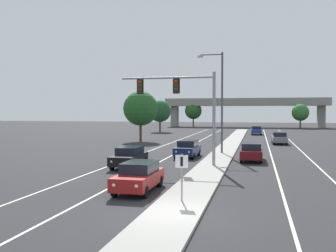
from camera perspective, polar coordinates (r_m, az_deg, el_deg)
The scene contains 20 objects.
ground_plane at distance 16.43m, azimuth 0.73°, elevation -13.10°, with size 260.00×260.00×0.00m, color #28282B.
median_island at distance 33.91m, azimuth 7.30°, elevation -4.99°, with size 2.40×110.00×0.15m, color #9E9B93.
lane_stripe_oncoming_center at distance 41.50m, azimuth 1.81°, elevation -3.74°, with size 0.14×100.00×0.01m, color silver.
lane_stripe_receding_center at distance 40.72m, azimuth 14.92°, elevation -3.93°, with size 0.14×100.00×0.01m, color silver.
edge_stripe_left at distance 42.27m, azimuth -2.59°, elevation -3.63°, with size 0.14×100.00×0.01m, color silver.
edge_stripe_right at distance 40.96m, azimuth 19.55°, elevation -3.95°, with size 0.14×100.00×0.01m, color silver.
overhead_signal_mast at distance 30.25m, azimuth 2.34°, elevation 4.11°, with size 7.55×0.44×7.20m.
median_sign_post at distance 18.04m, azimuth 2.05°, elevation -6.56°, with size 0.60×0.10×2.20m.
street_lamp_median at distance 38.85m, azimuth 7.67°, elevation 4.38°, with size 2.58×0.28×10.00m.
car_oncoming_red at distance 21.05m, azimuth -4.34°, elevation -7.40°, with size 1.82×4.47×1.58m.
car_oncoming_black at distance 29.76m, azimuth -5.76°, elevation -4.56°, with size 1.83×4.47×1.58m.
car_oncoming_navy at distance 36.18m, azimuth 2.92°, elevation -3.33°, with size 1.92×4.51×1.58m.
car_receding_darkred at distance 34.09m, azimuth 12.26°, elevation -3.73°, with size 1.88×4.49×1.58m.
car_receding_grey at distance 52.33m, azimuth 16.14°, elevation -1.68°, with size 1.87×4.49×1.58m.
car_receding_blue at distance 71.73m, azimuth 12.93°, elevation -0.60°, with size 1.88×4.49×1.58m.
overpass_bridge at distance 104.96m, azimuth 11.30°, elevation 3.02°, with size 42.40×6.40×7.65m.
tree_far_left_c at distance 104.82m, azimuth 3.76°, elevation 2.26°, with size 4.58×4.58×6.63m.
tree_far_right_a at distance 99.70m, azimuth 18.99°, elevation 1.90°, with size 4.13×4.13×5.98m.
tree_far_left_a at distance 55.04m, azimuth -4.08°, elevation 2.60°, with size 4.94×4.94×7.14m.
tree_far_left_b at distance 79.09m, azimuth -1.20°, elevation 2.20°, with size 4.49×4.49×6.50m.
Camera 1 is at (3.40, -15.47, 4.36)m, focal length 41.23 mm.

